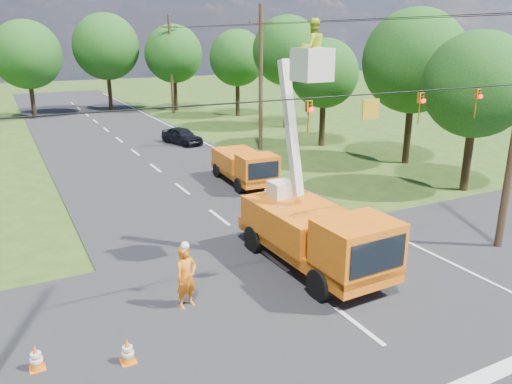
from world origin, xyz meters
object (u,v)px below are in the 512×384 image
tree_right_b (414,61)px  second_truck (245,166)px  tree_right_d (287,51)px  tree_far_a (27,55)px  traffic_cone_7 (236,170)px  pole_right_mid (261,78)px  tree_right_c (324,74)px  traffic_cone_3 (267,192)px  traffic_cone_4 (128,351)px  traffic_cone_5 (36,357)px  tree_far_b (106,47)px  pole_right_far (171,64)px  tree_right_a (477,85)px  traffic_cone_2 (269,230)px  ground_worker (186,277)px  bucket_truck (315,221)px  tree_right_e (237,58)px  distant_car (182,136)px

tree_right_b → second_truck: bearing=177.9°
tree_right_d → tree_far_a: size_ratio=1.02×
traffic_cone_7 → pole_right_mid: (4.75, 5.90, 4.75)m
tree_right_c → tree_far_a: (-18.20, 24.00, 0.88)m
traffic_cone_3 → tree_right_d: bearing=56.7°
traffic_cone_4 → traffic_cone_5: same height
traffic_cone_7 → tree_far_b: bearing=91.4°
tree_right_b → pole_right_far: bearing=103.1°
pole_right_far → tree_right_a: size_ratio=1.21×
traffic_cone_2 → traffic_cone_3: (2.43, 4.58, 0.00)m
pole_right_far → tree_right_a: pole_right_far is taller
tree_right_a → tree_right_b: (1.50, 6.00, 0.87)m
ground_worker → pole_right_mid: bearing=38.5°
bucket_truck → traffic_cone_4: bearing=-163.5°
pole_right_mid → traffic_cone_5: bearing=-130.3°
traffic_cone_7 → tree_right_a: (9.75, -8.10, 5.20)m
traffic_cone_3 → tree_far_a: (-8.31, 33.50, 5.83)m
traffic_cone_7 → tree_right_e: (10.05, 20.90, 5.45)m
pole_right_mid → tree_right_b: 10.39m
traffic_cone_4 → tree_right_b: tree_right_b is taller
traffic_cone_5 → traffic_cone_7: 18.44m
distant_car → traffic_cone_3: 14.79m
traffic_cone_4 → tree_right_c: bearing=45.3°
bucket_truck → pole_right_mid: bearing=65.8°
pole_right_far → tree_right_d: bearing=-64.1°
traffic_cone_2 → tree_right_c: size_ratio=0.09×
traffic_cone_2 → pole_right_far: 36.20m
bucket_truck → tree_right_c: size_ratio=1.08×
ground_worker → traffic_cone_2: (4.83, 3.61, -0.64)m
ground_worker → distant_car: bearing=53.1°
pole_right_mid → tree_right_b: pole_right_mid is taller
traffic_cone_7 → tree_right_b: tree_right_b is taller
tree_right_a → tree_far_a: (-18.50, 37.00, 0.63)m
distant_car → tree_right_e: 15.43m
tree_right_a → traffic_cone_3: bearing=161.0°
second_truck → traffic_cone_2: 7.96m
traffic_cone_7 → tree_right_e: size_ratio=0.08×
traffic_cone_2 → tree_right_a: tree_right_a is taller
traffic_cone_4 → traffic_cone_3: bearing=46.7°
traffic_cone_7 → pole_right_mid: bearing=51.2°
ground_worker → tree_far_b: (6.94, 43.68, 5.80)m
ground_worker → traffic_cone_4: (-2.29, -1.94, -0.64)m
bucket_truck → tree_right_a: size_ratio=1.02×
tree_far_a → tree_far_b: tree_far_b is taller
bucket_truck → traffic_cone_4: bucket_truck is taller
traffic_cone_5 → traffic_cone_7: same height
second_truck → traffic_cone_5: size_ratio=7.76×
distant_car → ground_worker: bearing=-126.6°
distant_car → bucket_truck: bearing=-115.1°
tree_right_e → tree_far_a: 20.43m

